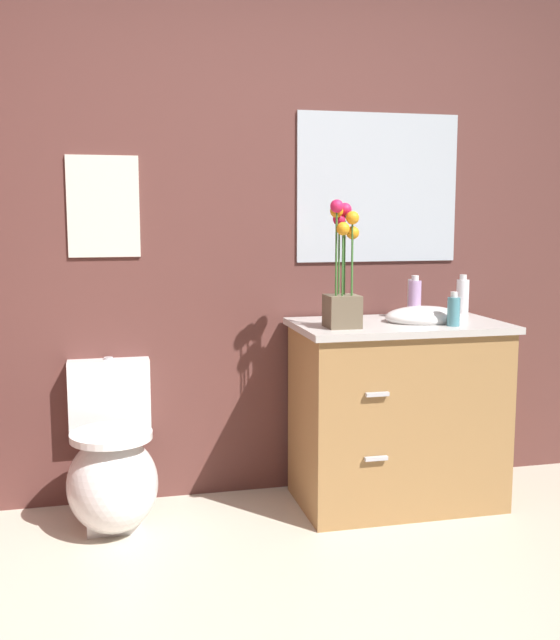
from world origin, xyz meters
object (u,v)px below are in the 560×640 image
object	(u,v)px
wall_mirror	(378,188)
toilet	(112,470)
wall_poster	(103,207)
flower_vase	(343,282)
vanity_cabinet	(397,411)
lotion_bottle	(463,297)
hand_wash_bottle	(454,311)
soap_bottle	(415,299)

from	to	relation	value
wall_mirror	toilet	bearing A→B (deg)	-168.20
wall_poster	wall_mirror	world-z (taller)	wall_mirror
flower_vase	wall_poster	world-z (taller)	wall_poster
flower_vase	wall_poster	xyz separation A→B (m)	(-0.98, 0.38, 0.32)
vanity_cabinet	lotion_bottle	world-z (taller)	lotion_bottle
toilet	hand_wash_bottle	bearing A→B (deg)	-7.19
lotion_bottle	wall_poster	world-z (taller)	wall_poster
toilet	flower_vase	bearing A→B (deg)	-6.70
vanity_cabinet	wall_mirror	size ratio (longest dim) A/B	1.28
wall_mirror	soap_bottle	bearing A→B (deg)	-57.05
soap_bottle	wall_poster	size ratio (longest dim) A/B	0.45
wall_poster	wall_mirror	distance (m)	1.28
lotion_bottle	wall_mirror	xyz separation A→B (m)	(-0.38, 0.16, 0.52)
toilet	soap_bottle	world-z (taller)	soap_bottle
toilet	vanity_cabinet	xyz separation A→B (m)	(1.28, -0.03, 0.19)
vanity_cabinet	soap_bottle	world-z (taller)	soap_bottle
toilet	hand_wash_bottle	xyz separation A→B (m)	(1.47, -0.19, 0.67)
soap_bottle	wall_mirror	xyz separation A→B (m)	(-0.12, 0.19, 0.51)
soap_bottle	hand_wash_bottle	world-z (taller)	soap_bottle
vanity_cabinet	flower_vase	size ratio (longest dim) A/B	1.88
lotion_bottle	wall_mirror	world-z (taller)	wall_mirror
soap_bottle	lotion_bottle	xyz separation A→B (m)	(0.26, 0.03, -0.00)
hand_wash_bottle	wall_poster	size ratio (longest dim) A/B	0.34
wall_poster	hand_wash_bottle	bearing A→B (deg)	-17.13
toilet	soap_bottle	size ratio (longest dim) A/B	3.44
toilet	soap_bottle	bearing A→B (deg)	3.30
toilet	soap_bottle	xyz separation A→B (m)	(1.40, 0.08, 0.69)
vanity_cabinet	soap_bottle	bearing A→B (deg)	42.21
soap_bottle	wall_mirror	bearing A→B (deg)	122.95
vanity_cabinet	wall_mirror	xyz separation A→B (m)	(-0.00, 0.29, 1.02)
flower_vase	soap_bottle	bearing A→B (deg)	25.17
soap_bottle	wall_mirror	size ratio (longest dim) A/B	0.25
toilet	lotion_bottle	xyz separation A→B (m)	(1.66, 0.11, 0.69)
vanity_cabinet	lotion_bottle	distance (m)	0.64
flower_vase	hand_wash_bottle	world-z (taller)	flower_vase
toilet	hand_wash_bottle	size ratio (longest dim) A/B	4.61
lotion_bottle	vanity_cabinet	bearing A→B (deg)	-160.31
vanity_cabinet	wall_mirror	bearing A→B (deg)	90.54
toilet	flower_vase	world-z (taller)	flower_vase
flower_vase	lotion_bottle	world-z (taller)	flower_vase
flower_vase	vanity_cabinet	bearing A→B (deg)	16.57
flower_vase	wall_poster	size ratio (longest dim) A/B	1.23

